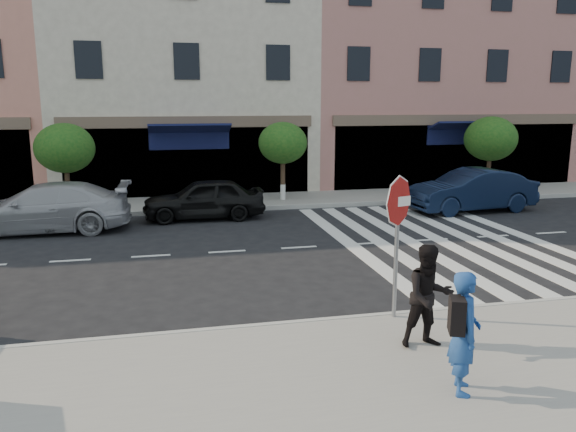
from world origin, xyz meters
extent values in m
plane|color=black|center=(0.00, 0.00, 0.00)|extent=(120.00, 120.00, 0.00)
cube|color=gray|center=(0.00, -3.75, 0.07)|extent=(60.00, 4.50, 0.15)
cube|color=gray|center=(0.00, 11.00, 0.07)|extent=(60.00, 3.00, 0.15)
cube|color=beige|center=(-0.50, 17.00, 5.50)|extent=(11.00, 9.00, 11.00)
cube|color=#B2706A|center=(11.50, 17.00, 6.50)|extent=(13.00, 9.00, 13.00)
cylinder|color=#473323|center=(-5.00, 10.80, 0.95)|extent=(0.18, 0.18, 1.60)
cylinder|color=silver|center=(-5.00, 10.80, 0.45)|extent=(0.20, 0.20, 0.60)
ellipsoid|color=#164814|center=(-5.00, 10.80, 2.32)|extent=(2.10, 2.10, 1.79)
cylinder|color=#473323|center=(3.00, 10.80, 1.00)|extent=(0.18, 0.18, 1.71)
cylinder|color=silver|center=(3.00, 10.80, 0.45)|extent=(0.20, 0.20, 0.60)
ellipsoid|color=#164814|center=(3.00, 10.80, 2.38)|extent=(1.90, 1.90, 1.62)
cylinder|color=#473323|center=(12.00, 10.80, 0.98)|extent=(0.18, 0.18, 1.65)
cylinder|color=silver|center=(12.00, 10.80, 0.45)|extent=(0.20, 0.20, 0.60)
ellipsoid|color=#164814|center=(12.00, 10.80, 2.41)|extent=(2.20, 2.20, 1.87)
cylinder|color=gray|center=(2.40, -1.65, 1.32)|extent=(0.09, 0.09, 2.35)
cylinder|color=white|center=(2.40, -1.66, 2.29)|extent=(0.88, 0.30, 0.92)
cylinder|color=#9E1411|center=(2.40, -1.68, 2.29)|extent=(0.82, 0.29, 0.85)
cube|color=white|center=(2.40, -1.71, 2.29)|extent=(0.46, 0.17, 0.17)
imported|color=#1E468D|center=(2.23, -4.34, 0.99)|extent=(0.60, 0.72, 1.69)
imported|color=black|center=(2.41, -2.93, 0.99)|extent=(0.83, 0.65, 1.67)
imported|color=#A6A5AA|center=(-5.24, 7.60, 0.75)|extent=(5.25, 2.25, 1.51)
imported|color=black|center=(-0.27, 8.46, 0.70)|extent=(4.13, 1.70, 1.40)
imported|color=black|center=(9.37, 7.66, 0.78)|extent=(4.83, 2.03, 1.55)
camera|label=1|loc=(-1.58, -10.63, 4.02)|focal=35.00mm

